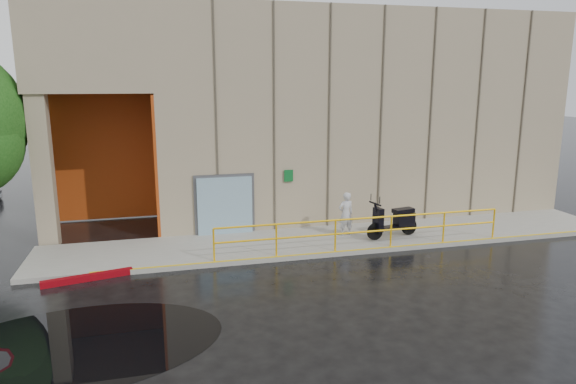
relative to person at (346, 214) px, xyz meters
name	(u,v)px	position (x,y,z in m)	size (l,w,h in m)	color
ground	(250,308)	(-4.20, -4.64, -0.91)	(120.00, 120.00, 0.00)	black
sidewalk	(341,239)	(-0.20, -0.14, -0.84)	(20.00, 3.00, 0.15)	gray
building	(317,108)	(0.90, 6.34, 3.29)	(20.00, 10.17, 8.00)	gray
guardrail	(364,233)	(0.05, -1.49, -0.23)	(9.56, 0.06, 1.03)	yellow
person	(346,214)	(0.00, 0.00, 0.00)	(0.56, 0.37, 1.53)	silver
scooter	(394,212)	(1.51, -0.59, 0.12)	(2.04, 1.01, 1.54)	black
red_curb	(88,278)	(-8.22, -1.81, -0.82)	(2.40, 0.18, 0.18)	maroon
puddle	(70,347)	(-8.14, -5.54, -0.91)	(6.34, 3.90, 0.01)	black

